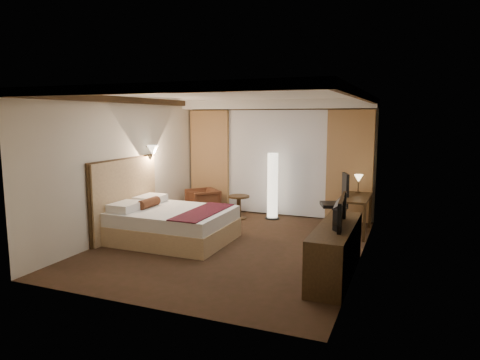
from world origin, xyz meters
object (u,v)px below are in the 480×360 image
at_px(bed, 173,225).
at_px(armchair, 203,201).
at_px(side_table, 239,207).
at_px(office_chair, 334,203).
at_px(floor_lamp, 273,186).
at_px(desk, 354,215).
at_px(television, 335,205).
at_px(dresser, 335,251).

relative_size(bed, armchair, 3.03).
xyz_separation_m(side_table, office_chair, (2.20, -0.32, 0.33)).
xyz_separation_m(floor_lamp, desk, (1.90, -0.56, -0.39)).
height_order(side_table, floor_lamp, floor_lamp).
distance_m(office_chair, television, 2.56).
bearing_deg(office_chair, television, -99.78).
relative_size(bed, desk, 1.71).
xyz_separation_m(office_chair, dresser, (0.46, -2.48, -0.22)).
distance_m(desk, television, 2.62).
xyz_separation_m(armchair, floor_lamp, (1.64, 0.28, 0.42)).
xyz_separation_m(side_table, desk, (2.62, -0.27, 0.11)).
xyz_separation_m(bed, television, (3.11, -0.70, 0.76)).
distance_m(bed, television, 3.28).
height_order(floor_lamp, office_chair, floor_lamp).
bearing_deg(television, bed, 72.86).
bearing_deg(television, office_chair, 5.39).
distance_m(bed, armchair, 2.16).
xyz_separation_m(side_table, floor_lamp, (0.71, 0.28, 0.49)).
relative_size(office_chair, dresser, 0.61).
relative_size(armchair, television, 0.68).
height_order(armchair, desk, desk).
relative_size(side_table, dresser, 0.27).
relative_size(bed, dresser, 1.06).
distance_m(bed, side_table, 2.16).
distance_m(armchair, office_chair, 3.16).
relative_size(desk, television, 1.20).
distance_m(armchair, floor_lamp, 1.72).
height_order(desk, dresser, dresser).
distance_m(armchair, side_table, 0.93).
bearing_deg(office_chair, floor_lamp, 138.14).
bearing_deg(side_table, office_chair, -8.35).
bearing_deg(floor_lamp, dresser, -57.69).
height_order(floor_lamp, dresser, floor_lamp).
distance_m(floor_lamp, desk, 2.02).
relative_size(bed, office_chair, 1.74).
height_order(armchair, floor_lamp, floor_lamp).
xyz_separation_m(side_table, dresser, (2.67, -2.80, 0.12)).
bearing_deg(side_table, floor_lamp, 21.70).
xyz_separation_m(bed, office_chair, (2.68, 1.78, 0.30)).
xyz_separation_m(floor_lamp, television, (1.92, -3.09, 0.30)).
relative_size(side_table, floor_lamp, 0.35).
bearing_deg(television, armchair, 47.31).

